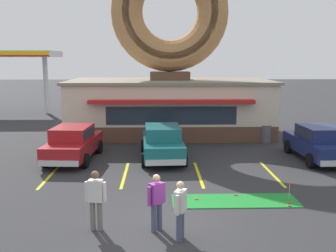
{
  "coord_description": "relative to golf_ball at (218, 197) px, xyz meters",
  "views": [
    {
      "loc": [
        -0.02,
        -10.39,
        4.64
      ],
      "look_at": [
        0.38,
        5.0,
        2.0
      ],
      "focal_mm": 42.0,
      "sensor_mm": 36.0,
      "label": 1
    }
  ],
  "objects": [
    {
      "name": "ground_plane",
      "position": [
        -2.01,
        -2.2,
        -0.05
      ],
      "size": [
        160.0,
        160.0,
        0.0
      ],
      "primitive_type": "plane",
      "color": "#2D2D30"
    },
    {
      "name": "golf_ball",
      "position": [
        0.0,
        0.0,
        0.0
      ],
      "size": [
        0.04,
        0.04,
        0.04
      ],
      "primitive_type": "sphere",
      "color": "white",
      "rests_on": "putting_mat"
    },
    {
      "name": "mini_donut_mid_right",
      "position": [
        0.62,
        0.18,
        -0.0
      ],
      "size": [
        0.13,
        0.13,
        0.04
      ],
      "primitive_type": "torus",
      "color": "#A5724C",
      "rests_on": "putting_mat"
    },
    {
      "name": "pedestrian_hooded_kid",
      "position": [
        -1.46,
        -3.02,
        0.81
      ],
      "size": [
        0.36,
        0.56,
        1.57
      ],
      "color": "#474C66",
      "rests_on": "ground"
    },
    {
      "name": "parking_stripe_mid_left",
      "position": [
        -3.38,
        2.8,
        -0.05
      ],
      "size": [
        0.12,
        3.6,
        0.01
      ],
      "primitive_type": "cube",
      "color": "yellow",
      "rests_on": "ground"
    },
    {
      "name": "car_navy",
      "position": [
        5.37,
        4.97,
        0.82
      ],
      "size": [
        2.07,
        4.6,
        1.6
      ],
      "color": "navy",
      "rests_on": "ground"
    },
    {
      "name": "donut_shop_building",
      "position": [
        -1.29,
        11.75,
        3.69
      ],
      "size": [
        12.3,
        6.75,
        10.96
      ],
      "color": "brown",
      "rests_on": "ground"
    },
    {
      "name": "parking_stripe_left",
      "position": [
        -6.38,
        2.8,
        -0.05
      ],
      "size": [
        0.12,
        3.6,
        0.01
      ],
      "primitive_type": "cube",
      "color": "yellow",
      "rests_on": "ground"
    },
    {
      "name": "car_teal",
      "position": [
        -1.82,
        5.27,
        0.82
      ],
      "size": [
        2.13,
        4.63,
        1.6
      ],
      "color": "#196066",
      "rests_on": "ground"
    },
    {
      "name": "putting_mat",
      "position": [
        0.5,
        -0.3,
        -0.04
      ],
      "size": [
        4.14,
        1.31,
        0.03
      ],
      "primitive_type": "cube",
      "color": "#1E842D",
      "rests_on": "ground"
    },
    {
      "name": "car_red",
      "position": [
        -5.94,
        5.24,
        0.82
      ],
      "size": [
        2.23,
        4.67,
        1.6
      ],
      "color": "maroon",
      "rests_on": "ground"
    },
    {
      "name": "putting_flag_pin",
      "position": [
        2.35,
        -0.24,
        0.39
      ],
      "size": [
        0.13,
        0.01,
        0.55
      ],
      "color": "silver",
      "rests_on": "putting_mat"
    },
    {
      "name": "mini_donut_mid_left",
      "position": [
        -0.76,
        -0.17,
        -0.0
      ],
      "size": [
        0.13,
        0.13,
        0.04
      ],
      "primitive_type": "torus",
      "color": "#D8667F",
      "rests_on": "putting_mat"
    },
    {
      "name": "pedestrian_leather_jacket_man",
      "position": [
        -3.72,
        -2.38,
        0.88
      ],
      "size": [
        0.59,
        0.29,
        1.67
      ],
      "color": "slate",
      "rests_on": "ground"
    },
    {
      "name": "gas_station_canopy",
      "position": [
        -15.05,
        21.15,
        4.81
      ],
      "size": [
        9.0,
        4.46,
        5.3
      ],
      "color": "silver",
      "rests_on": "ground"
    },
    {
      "name": "parking_stripe_mid_right",
      "position": [
        2.62,
        2.8,
        -0.05
      ],
      "size": [
        0.12,
        3.6,
        0.01
      ],
      "primitive_type": "cube",
      "color": "yellow",
      "rests_on": "ground"
    },
    {
      "name": "mini_donut_near_left",
      "position": [
        2.19,
        -0.6,
        -0.0
      ],
      "size": [
        0.13,
        0.13,
        0.04
      ],
      "primitive_type": "torus",
      "color": "brown",
      "rests_on": "putting_mat"
    },
    {
      "name": "parking_stripe_centre",
      "position": [
        -0.38,
        2.8,
        -0.05
      ],
      "size": [
        0.12,
        3.6,
        0.01
      ],
      "primitive_type": "cube",
      "color": "yellow",
      "rests_on": "ground"
    },
    {
      "name": "mini_donut_near_right",
      "position": [
        -1.41,
        -0.33,
        -0.0
      ],
      "size": [
        0.13,
        0.13,
        0.04
      ],
      "primitive_type": "torus",
      "color": "#E5C666",
      "rests_on": "putting_mat"
    },
    {
      "name": "mini_donut_mid_centre",
      "position": [
        2.12,
        -0.85,
        -0.0
      ],
      "size": [
        0.13,
        0.13,
        0.04
      ],
      "primitive_type": "torus",
      "color": "#A5724C",
      "rests_on": "putting_mat"
    },
    {
      "name": "pedestrian_blue_sweater_man",
      "position": [
        -2.07,
        -2.48,
        0.83
      ],
      "size": [
        0.48,
        0.43,
        1.59
      ],
      "color": "#474C66",
      "rests_on": "ground"
    },
    {
      "name": "trash_bin",
      "position": [
        4.03,
        8.88,
        0.45
      ],
      "size": [
        0.57,
        0.57,
        0.97
      ],
      "color": "#51565B",
      "rests_on": "ground"
    }
  ]
}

